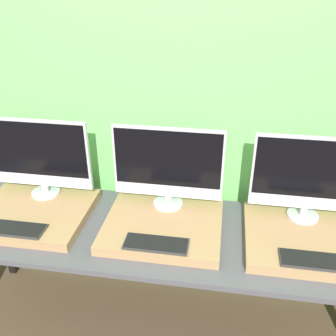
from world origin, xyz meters
TOP-DOWN VIEW (x-y plane):
  - wall_back at (0.00, 0.76)m, footprint 8.00×0.04m
  - workbench at (0.00, 0.35)m, footprint 2.42×0.69m
  - wooden_riser_left at (-0.73, 0.36)m, footprint 0.61×0.52m
  - monitor_left at (-0.73, 0.52)m, footprint 0.59×0.17m
  - keyboard_left at (-0.73, 0.17)m, footprint 0.31×0.12m
  - wooden_riser_center at (0.00, 0.36)m, footprint 0.61×0.52m
  - monitor_center at (0.00, 0.52)m, footprint 0.59×0.17m
  - keyboard_center at (0.00, 0.17)m, footprint 0.31×0.12m
  - wooden_riser_right at (0.73, 0.36)m, footprint 0.61×0.52m
  - monitor_right at (0.73, 0.52)m, footprint 0.59×0.17m
  - keyboard_right at (0.73, 0.17)m, footprint 0.31×0.12m

SIDE VIEW (x-z plane):
  - workbench at x=0.00m, z-range 0.30..1.03m
  - wooden_riser_left at x=-0.73m, z-range 0.72..0.78m
  - wooden_riser_center at x=0.00m, z-range 0.72..0.78m
  - wooden_riser_right at x=0.73m, z-range 0.72..0.78m
  - keyboard_left at x=-0.73m, z-range 0.78..0.79m
  - keyboard_center at x=0.00m, z-range 0.78..0.79m
  - keyboard_right at x=0.73m, z-range 0.78..0.79m
  - monitor_left at x=-0.73m, z-range 0.79..1.25m
  - monitor_center at x=0.00m, z-range 0.79..1.25m
  - monitor_right at x=0.73m, z-range 0.79..1.25m
  - wall_back at x=0.00m, z-range 0.00..2.60m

